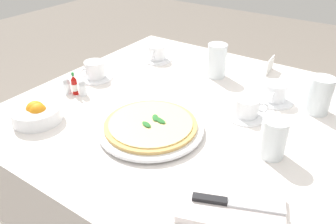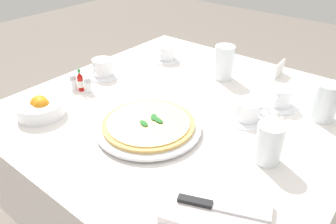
# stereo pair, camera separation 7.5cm
# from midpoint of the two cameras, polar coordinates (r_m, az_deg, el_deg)

# --- Properties ---
(dining_table) EXTENTS (1.03, 1.03, 0.74)m
(dining_table) POSITION_cam_midpoint_polar(r_m,az_deg,el_deg) (1.17, 4.66, -4.93)
(dining_table) COLOR white
(dining_table) RESTS_ON ground_plane
(pizza_plate) EXTENTS (0.31, 0.31, 0.02)m
(pizza_plate) POSITION_cam_midpoint_polar(r_m,az_deg,el_deg) (0.96, -1.17, -2.69)
(pizza_plate) COLOR white
(pizza_plate) RESTS_ON dining_table
(pizza) EXTENTS (0.27, 0.27, 0.02)m
(pizza) POSITION_cam_midpoint_polar(r_m,az_deg,el_deg) (0.96, -1.16, -1.99)
(pizza) COLOR #DBAD60
(pizza) RESTS_ON pizza_plate
(coffee_cup_back_corner) EXTENTS (0.13, 0.13, 0.07)m
(coffee_cup_back_corner) POSITION_cam_midpoint_polar(r_m,az_deg,el_deg) (1.43, 1.20, 10.11)
(coffee_cup_back_corner) COLOR white
(coffee_cup_back_corner) RESTS_ON dining_table
(coffee_cup_near_left) EXTENTS (0.13, 0.13, 0.06)m
(coffee_cup_near_left) POSITION_cam_midpoint_polar(r_m,az_deg,el_deg) (1.04, 15.67, -0.02)
(coffee_cup_near_left) COLOR white
(coffee_cup_near_left) RESTS_ON dining_table
(coffee_cup_far_right) EXTENTS (0.13, 0.13, 0.07)m
(coffee_cup_far_right) POSITION_cam_midpoint_polar(r_m,az_deg,el_deg) (1.15, 20.66, 2.28)
(coffee_cup_far_right) COLOR white
(coffee_cup_far_right) RESTS_ON dining_table
(coffee_cup_far_left) EXTENTS (0.13, 0.13, 0.07)m
(coffee_cup_far_left) POSITION_cam_midpoint_polar(r_m,az_deg,el_deg) (1.30, -9.67, 7.43)
(coffee_cup_far_left) COLOR white
(coffee_cup_far_left) RESTS_ON dining_table
(water_glass_center_back) EXTENTS (0.08, 0.08, 0.12)m
(water_glass_center_back) POSITION_cam_midpoint_polar(r_m,az_deg,el_deg) (1.12, 27.28, 1.28)
(water_glass_center_back) COLOR white
(water_glass_center_back) RESTS_ON dining_table
(water_glass_left_edge) EXTENTS (0.07, 0.07, 0.13)m
(water_glass_left_edge) POSITION_cam_midpoint_polar(r_m,az_deg,el_deg) (1.28, 11.33, 8.03)
(water_glass_left_edge) COLOR white
(water_glass_left_edge) RESTS_ON dining_table
(water_glass_right_edge) EXTENTS (0.07, 0.07, 0.11)m
(water_glass_right_edge) POSITION_cam_midpoint_polar(r_m,az_deg,el_deg) (0.88, 19.42, -5.51)
(water_glass_right_edge) COLOR white
(water_glass_right_edge) RESTS_ON dining_table
(napkin_folded) EXTENTS (0.25, 0.19, 0.02)m
(napkin_folded) POSITION_cam_midpoint_polar(r_m,az_deg,el_deg) (0.74, 11.45, -16.58)
(napkin_folded) COLOR white
(napkin_folded) RESTS_ON dining_table
(dinner_knife) EXTENTS (0.19, 0.09, 0.01)m
(dinner_knife) POSITION_cam_midpoint_polar(r_m,az_deg,el_deg) (0.73, 11.80, -15.87)
(dinner_knife) COLOR silver
(dinner_knife) RESTS_ON napkin_folded
(citrus_bowl) EXTENTS (0.15, 0.15, 0.06)m
(citrus_bowl) POSITION_cam_midpoint_polar(r_m,az_deg,el_deg) (1.09, -19.40, 0.72)
(citrus_bowl) COLOR white
(citrus_bowl) RESTS_ON dining_table
(hot_sauce_bottle) EXTENTS (0.02, 0.02, 0.08)m
(hot_sauce_bottle) POSITION_cam_midpoint_polar(r_m,az_deg,el_deg) (1.20, -13.22, 5.08)
(hot_sauce_bottle) COLOR #B7140F
(hot_sauce_bottle) RESTS_ON dining_table
(salt_shaker) EXTENTS (0.03, 0.03, 0.06)m
(salt_shaker) POSITION_cam_midpoint_polar(r_m,az_deg,el_deg) (1.19, -11.94, 4.50)
(salt_shaker) COLOR white
(salt_shaker) RESTS_ON dining_table
(pepper_shaker) EXTENTS (0.03, 0.03, 0.06)m
(pepper_shaker) POSITION_cam_midpoint_polar(r_m,az_deg,el_deg) (1.22, -14.36, 4.88)
(pepper_shaker) COLOR white
(pepper_shaker) RESTS_ON dining_table
(menu_card) EXTENTS (0.01, 0.09, 0.06)m
(menu_card) POSITION_cam_midpoint_polar(r_m,az_deg,el_deg) (1.36, 20.32, 6.95)
(menu_card) COLOR white
(menu_card) RESTS_ON dining_table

